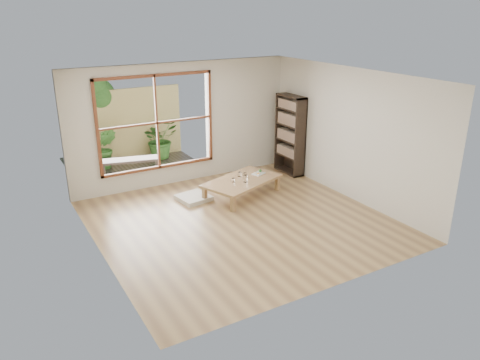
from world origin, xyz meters
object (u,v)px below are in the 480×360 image
Objects in this scene: low_table at (242,182)px; food_tray at (259,173)px; bookshelf at (290,135)px; garden_bench at (130,161)px.

low_table is 0.50m from food_tray.
low_table is at bearing 172.79° from food_tray.
bookshelf is at bearing 3.59° from food_tray.
low_table is 1.37× the size of garden_bench.
bookshelf reaches higher than low_table.
food_tray is 0.23× the size of garden_bench.
food_tray reaches higher than low_table.
food_tray is (-1.20, -0.58, -0.54)m from bookshelf.
bookshelf reaches higher than food_tray.
bookshelf is at bearing 2.49° from low_table.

